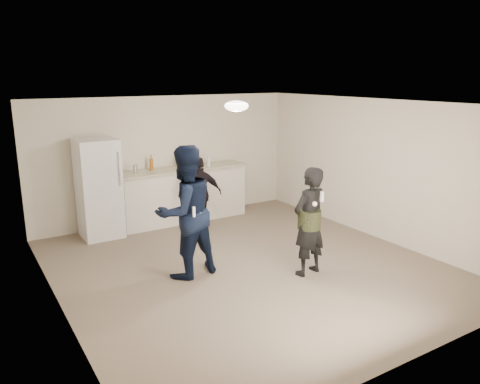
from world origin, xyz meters
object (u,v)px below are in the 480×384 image
woman (309,222)px  spectator (200,194)px  shaker (135,169)px  counter (184,195)px  fridge (99,189)px  man (185,212)px

woman → spectator: size_ratio=1.16×
shaker → woman: (1.42, -3.38, -0.36)m
counter → woman: woman is taller
counter → shaker: bearing=180.0°
shaker → woman: bearing=-67.2°
counter → fridge: size_ratio=1.44×
counter → woman: 3.42m
man → spectator: man is taller
fridge → woman: 3.95m
shaker → man: man is taller
counter → shaker: shaker is taller
man → spectator: bearing=-131.6°
fridge → spectator: size_ratio=1.28×
fridge → woman: fridge is taller
fridge → man: size_ratio=0.92×
counter → shaker: 1.18m
counter → man: (-1.12, -2.47, 0.45)m
counter → fridge: (-1.70, -0.07, 0.38)m
fridge → shaker: fridge is taller
woman → spectator: (-0.41, 2.71, -0.11)m
counter → fridge: 1.75m
counter → spectator: 0.70m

